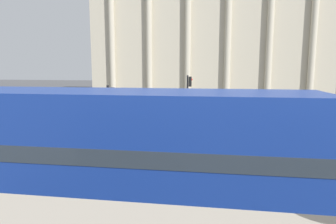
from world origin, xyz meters
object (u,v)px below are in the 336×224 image
(double_decker_bus, at_px, (125,154))
(pedestrian_grey, at_px, (319,136))
(traffic_light_mid, at_px, (188,96))
(pedestrian_black, at_px, (282,126))
(pedestrian_red, at_px, (285,120))
(traffic_light_near, at_px, (110,116))
(pedestrian_blue, at_px, (223,107))
(car_white, at_px, (233,112))
(plaza_building_left, at_px, (209,32))

(double_decker_bus, xyz_separation_m, pedestrian_grey, (8.23, 8.89, -1.25))
(pedestrian_grey, bearing_deg, traffic_light_mid, 107.47)
(traffic_light_mid, height_order, pedestrian_black, traffic_light_mid)
(double_decker_bus, relative_size, pedestrian_red, 6.86)
(traffic_light_near, bearing_deg, pedestrian_grey, 21.24)
(pedestrian_red, bearing_deg, pedestrian_blue, -67.93)
(traffic_light_near, relative_size, car_white, 0.94)
(traffic_light_near, bearing_deg, car_white, 66.08)
(pedestrian_black, bearing_deg, pedestrian_blue, -74.90)
(traffic_light_mid, bearing_deg, plaza_building_left, 88.38)
(pedestrian_blue, relative_size, pedestrian_grey, 0.92)
(traffic_light_near, height_order, pedestrian_black, traffic_light_near)
(traffic_light_mid, relative_size, pedestrian_red, 2.65)
(plaza_building_left, xyz_separation_m, traffic_light_mid, (-0.80, -28.16, -7.50))
(double_decker_bus, distance_m, pedestrian_red, 16.86)
(traffic_light_mid, distance_m, pedestrian_red, 7.50)
(pedestrian_blue, distance_m, pedestrian_grey, 13.10)
(double_decker_bus, distance_m, pedestrian_black, 13.60)
(pedestrian_black, distance_m, pedestrian_grey, 3.11)
(traffic_light_near, relative_size, pedestrian_grey, 2.21)
(traffic_light_mid, distance_m, pedestrian_black, 6.53)
(pedestrian_black, relative_size, pedestrian_grey, 1.00)
(pedestrian_blue, bearing_deg, car_white, 171.52)
(plaza_building_left, relative_size, pedestrian_red, 22.73)
(plaza_building_left, xyz_separation_m, pedestrian_red, (6.28, -26.45, -9.32))
(traffic_light_mid, height_order, pedestrian_grey, traffic_light_mid)
(traffic_light_near, distance_m, pedestrian_black, 11.41)
(car_white, relative_size, pedestrian_blue, 2.55)
(double_decker_bus, xyz_separation_m, car_white, (4.29, 19.38, -1.59))
(plaza_building_left, height_order, pedestrian_red, plaza_building_left)
(car_white, distance_m, pedestrian_black, 8.13)
(traffic_light_near, bearing_deg, pedestrian_red, 45.21)
(car_white, bearing_deg, traffic_light_mid, 107.33)
(plaza_building_left, bearing_deg, traffic_light_near, -95.75)
(pedestrian_black, bearing_deg, traffic_light_mid, -18.25)
(car_white, height_order, pedestrian_red, pedestrian_red)
(double_decker_bus, height_order, traffic_light_mid, traffic_light_mid)
(car_white, bearing_deg, pedestrian_blue, -17.40)
(pedestrian_blue, xyz_separation_m, pedestrian_black, (3.38, -9.41, 0.10))
(car_white, bearing_deg, pedestrian_grey, 157.72)
(plaza_building_left, height_order, pedestrian_black, plaza_building_left)
(double_decker_bus, bearing_deg, car_white, 85.18)
(car_white, relative_size, pedestrian_grey, 2.34)
(pedestrian_red, height_order, pedestrian_blue, pedestrian_blue)
(double_decker_bus, xyz_separation_m, pedestrian_red, (7.80, 14.88, -1.39))
(car_white, height_order, pedestrian_blue, pedestrian_blue)
(plaza_building_left, relative_size, pedestrian_black, 20.04)
(traffic_light_mid, height_order, car_white, traffic_light_mid)
(pedestrian_blue, bearing_deg, pedestrian_grey, 167.34)
(traffic_light_mid, relative_size, car_white, 1.00)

